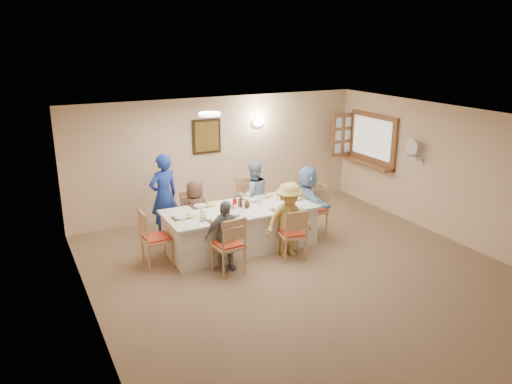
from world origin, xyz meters
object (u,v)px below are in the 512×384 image
diner_front_right (289,220)px  diner_front_left (225,236)px  chair_front_left (228,244)px  chair_left_end (156,238)px  desk_fan (413,150)px  diner_back_right (253,196)px  caregiver (164,196)px  chair_front_right (292,233)px  condiment_ketchup (235,202)px  dining_table (241,228)px  chair_back_right (251,204)px  chair_back_left (194,216)px  diner_back_left (196,211)px  diner_right_end (308,201)px  serving_hatch (373,140)px  chair_right_end (313,210)px

diner_front_right → diner_front_left: bearing=-176.5°
chair_front_left → chair_left_end: 1.24m
desk_fan → diner_back_right: (-2.96, 1.12, -0.84)m
diner_front_right → caregiver: bearing=135.5°
chair_front_right → caregiver: caregiver is taller
desk_fan → diner_back_right: size_ratio=0.21×
chair_front_right → chair_left_end: chair_left_end is taller
caregiver → condiment_ketchup: 1.47m
dining_table → chair_back_right: bearing=53.1°
chair_back_left → diner_back_left: (0.00, -0.12, 0.13)m
chair_back_left → chair_back_right: size_ratio=0.89×
dining_table → diner_right_end: (1.42, 0.00, 0.30)m
chair_left_end → condiment_ketchup: (1.45, 0.03, 0.39)m
chair_front_right → diner_back_left: (-1.20, 1.48, 0.13)m
chair_back_left → diner_back_right: bearing=-3.0°
serving_hatch → caregiver: (-4.72, 0.24, -0.69)m
diner_front_left → diner_right_end: size_ratio=0.87×
chair_left_end → diner_back_right: 2.27m
chair_back_right → diner_back_left: 1.21m
diner_back_left → diner_front_left: (0.00, -1.36, 0.01)m
chair_back_left → chair_right_end: 2.29m
serving_hatch → chair_right_end: serving_hatch is taller
chair_back_left → condiment_ketchup: bearing=-54.1°
chair_back_left → condiment_ketchup: size_ratio=3.84×
chair_right_end → chair_back_right: bearing=-139.6°
diner_back_right → diner_front_right: (-0.00, -1.36, -0.04)m
dining_table → chair_back_left: chair_back_left is taller
serving_hatch → diner_front_right: size_ratio=1.13×
chair_front_right → condiment_ketchup: (-0.70, 0.83, 0.42)m
chair_back_right → condiment_ketchup: bearing=-130.8°
chair_left_end → caregiver: caregiver is taller
diner_front_left → chair_left_end: bearing=143.3°
chair_right_end → diner_front_right: (-0.95, -0.68, 0.18)m
desk_fan → chair_left_end: 5.24m
diner_right_end → diner_back_right: bearing=58.8°
chair_front_right → diner_front_right: size_ratio=0.69×
diner_back_left → caregiver: bearing=-56.9°
diner_front_right → chair_right_end: bearing=39.1°
diner_front_right → chair_back_left: bearing=132.5°
serving_hatch → condiment_ketchup: (-3.77, -0.88, -0.62)m
chair_front_right → chair_left_end: (-2.15, 0.80, 0.03)m
chair_right_end → diner_front_left: diner_front_left is taller
chair_right_end → diner_front_right: 1.18m
desk_fan → diner_back_right: 3.28m
diner_front_right → condiment_ketchup: bearing=137.9°
diner_right_end → caregiver: caregiver is taller
dining_table → diner_front_right: diner_front_right is taller
chair_front_right → diner_back_right: bearing=-79.8°
chair_front_right → diner_front_left: (-1.20, 0.12, 0.13)m
chair_back_left → caregiver: caregiver is taller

